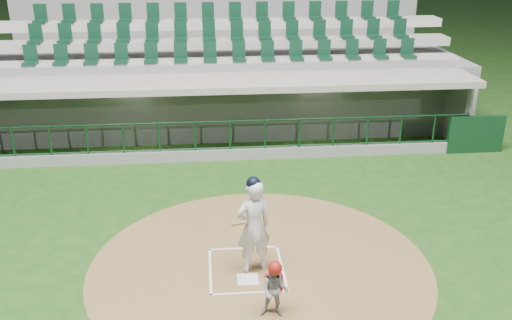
{
  "coord_description": "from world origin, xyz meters",
  "views": [
    {
      "loc": [
        -0.76,
        -10.48,
        6.53
      ],
      "look_at": [
        0.48,
        2.6,
        1.3
      ],
      "focal_mm": 40.0,
      "sensor_mm": 36.0,
      "label": 1
    }
  ],
  "objects": [
    {
      "name": "catcher",
      "position": [
        0.39,
        -1.88,
        0.58
      ],
      "size": [
        0.59,
        0.5,
        1.14
      ],
      "color": "gray",
      "rests_on": "dirt_circle"
    },
    {
      "name": "batter_box_chalk",
      "position": [
        0.0,
        -0.3,
        0.02
      ],
      "size": [
        1.55,
        1.8,
        0.01
      ],
      "color": "white",
      "rests_on": "ground"
    },
    {
      "name": "ground",
      "position": [
        0.0,
        0.0,
        0.0
      ],
      "size": [
        120.0,
        120.0,
        0.0
      ],
      "primitive_type": "plane",
      "color": "#1A3E11",
      "rests_on": "ground"
    },
    {
      "name": "batter",
      "position": [
        0.15,
        -0.33,
        1.05
      ],
      "size": [
        0.97,
        0.99,
        2.1
      ],
      "color": "silver",
      "rests_on": "dirt_circle"
    },
    {
      "name": "home_plate",
      "position": [
        0.0,
        -0.7,
        0.02
      ],
      "size": [
        0.43,
        0.43,
        0.02
      ],
      "primitive_type": "cube",
      "color": "silver",
      "rests_on": "dirt_circle"
    },
    {
      "name": "dugout_structure",
      "position": [
        0.08,
        7.84,
        0.95
      ],
      "size": [
        16.4,
        3.7,
        3.0
      ],
      "color": "gray",
      "rests_on": "ground"
    },
    {
      "name": "dirt_circle",
      "position": [
        0.3,
        -0.2,
        0.01
      ],
      "size": [
        7.2,
        7.2,
        0.01
      ],
      "primitive_type": "cylinder",
      "color": "brown",
      "rests_on": "ground"
    },
    {
      "name": "seating_deck",
      "position": [
        0.0,
        10.91,
        1.42
      ],
      "size": [
        17.0,
        6.72,
        5.15
      ],
      "color": "slate",
      "rests_on": "ground"
    }
  ]
}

